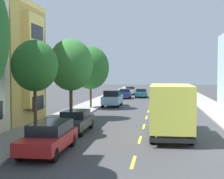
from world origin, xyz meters
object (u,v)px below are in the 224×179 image
Objects in this scene: delivery_box_truck at (170,107)px; moving_teal_sedan at (141,93)px; parked_wagon_red at (49,136)px; parked_hatchback_navy at (125,94)px; street_tree_farthest at (91,68)px; parked_sedan_charcoal at (75,121)px; street_tree_third at (71,65)px; street_tree_second at (35,66)px; parked_suv_sky at (112,98)px; parked_hatchback_silver at (130,91)px.

delivery_box_truck reaches higher than moving_teal_sedan.
parked_hatchback_navy is (0.03, 36.04, -0.05)m from parked_wagon_red.
parked_sedan_charcoal is (1.93, -14.45, -3.79)m from street_tree_farthest.
delivery_box_truck is at bearing -39.72° from street_tree_third.
parked_sedan_charcoal is at bearing 48.46° from street_tree_second.
street_tree_third is at bearing -99.94° from parked_suv_sky.
moving_teal_sedan is (2.67, 32.62, 0.00)m from parked_sedan_charcoal.
delivery_box_truck is at bearing -61.54° from street_tree_farthest.
parked_suv_sky is (0.06, 17.51, 0.24)m from parked_sedan_charcoal.
parked_hatchback_silver is at bearing 89.58° from parked_suv_sky.
street_tree_second is 1.45× the size of parked_hatchback_navy.
parked_suv_sky reaches higher than parked_sedan_charcoal.
delivery_box_truck is (8.20, -15.13, -2.69)m from street_tree_farthest.
parked_suv_sky is at bearing 84.22° from street_tree_second.
parked_hatchback_silver is (2.15, 25.08, -3.78)m from street_tree_farthest.
street_tree_second is 41.93m from parked_hatchback_silver.
street_tree_second is 1.45× the size of parked_hatchback_silver.
street_tree_third is at bearing -95.18° from parked_hatchback_navy.
parked_hatchback_navy is at bearing -134.19° from moving_teal_sedan.
parked_hatchback_navy is at bearing 84.82° from street_tree_third.
street_tree_third reaches higher than parked_sedan_charcoal.
parked_hatchback_silver is at bearing 85.09° from street_tree_farthest.
parked_wagon_red is at bearing -79.90° from street_tree_third.
delivery_box_truck is at bearing -71.15° from parked_suv_sky.
street_tree_third is 1.43× the size of parked_wagon_red.
parked_sedan_charcoal is 0.95× the size of parked_wagon_red.
parked_wagon_red is 23.43m from parked_suv_sky.
parked_wagon_red is (0.21, -5.92, 0.05)m from parked_sedan_charcoal.
delivery_box_truck is 1.62× the size of parked_wagon_red.
parked_hatchback_silver is at bearing 89.99° from parked_wagon_red.
parked_hatchback_silver is 9.41m from parked_hatchback_navy.
parked_sedan_charcoal is 39.53m from parked_hatchback_silver.
parked_sedan_charcoal and moving_teal_sedan have the same top height.
street_tree_farthest is 20.82m from parked_wagon_red.
street_tree_second reaches higher than parked_suv_sky.
delivery_box_truck is 40.68m from parked_hatchback_silver.
street_tree_farthest reaches higher than parked_suv_sky.
street_tree_third is 7.52m from parked_sedan_charcoal.
moving_teal_sedan is (2.61, 15.11, -0.24)m from parked_suv_sky.
street_tree_third is 0.88× the size of delivery_box_truck.
street_tree_farthest is 1.69× the size of parked_hatchback_navy.
delivery_box_truck is 1.90× the size of parked_hatchback_navy.
parked_suv_sky is 15.34m from moving_teal_sedan.
parked_hatchback_navy reaches higher than moving_teal_sedan.
delivery_box_truck is (8.20, -6.81, -2.79)m from street_tree_third.
delivery_box_truck is 1.90× the size of parked_hatchback_silver.
street_tree_second is 1.29× the size of moving_teal_sedan.
parked_wagon_red and parked_hatchback_navy have the same top height.
parked_wagon_red is at bearing -139.13° from delivery_box_truck.
parked_hatchback_navy is (0.24, 30.12, 0.01)m from parked_sedan_charcoal.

